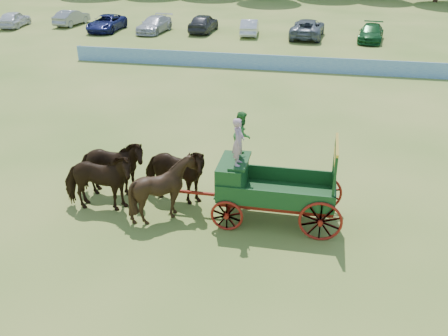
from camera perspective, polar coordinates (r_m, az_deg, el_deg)
ground at (r=18.68m, az=-1.79°, el=-3.06°), size 160.00×160.00×0.00m
horse_lead_left at (r=17.71m, az=-14.19°, el=-1.56°), size 2.75×1.47×2.23m
horse_lead_right at (r=18.60m, az=-12.82°, el=-0.02°), size 2.79×1.59×2.23m
horse_wheel_left at (r=16.88m, az=-6.77°, el=-2.33°), size 2.14×1.93×2.23m
horse_wheel_right at (r=17.80m, az=-5.71°, el=-0.69°), size 2.80×1.63×2.23m
farm_dray at (r=16.53m, az=3.57°, el=-0.81°), size 6.00×2.00×3.72m
sponsor_banner at (r=35.25m, az=3.27°, el=12.04°), size 26.00×0.08×1.05m
parked_cars at (r=47.68m, az=-3.79°, el=16.03°), size 36.07×7.04×1.65m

